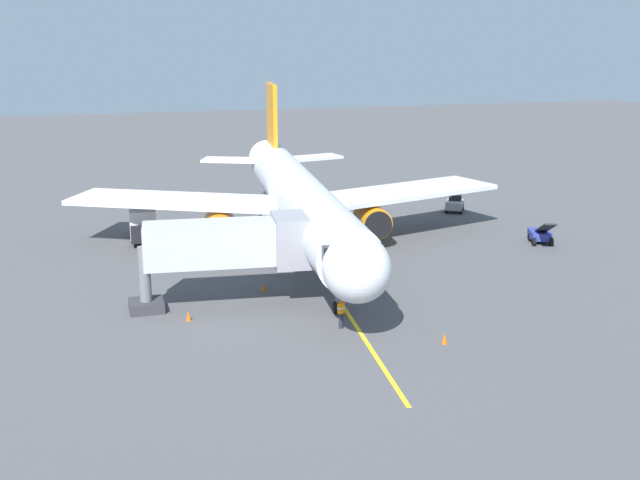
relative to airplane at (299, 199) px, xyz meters
name	(u,v)px	position (x,y,z in m)	size (l,w,h in m)	color
ground_plane	(292,243)	(-0.03, -2.56, -4.00)	(220.00, 220.00, 0.00)	#4C4C4F
apron_lead_in_line	(323,275)	(0.03, 6.28, -4.00)	(0.24, 40.00, 0.01)	yellow
airplane	(299,199)	(0.00, 0.00, 0.00)	(34.65, 40.35, 11.50)	silver
jet_bridge	(240,244)	(6.42, 10.72, -0.24)	(11.51, 3.88, 5.40)	#B7B7BC
ground_crew_marshaller	(341,313)	(1.87, 16.13, -3.12)	(0.47, 0.44, 1.71)	#23232D
box_truck_near_nose	(143,224)	(11.01, -6.31, -2.62)	(2.22, 4.71, 2.62)	black
tug_portside	(455,204)	(-17.17, -9.28, -3.30)	(2.47, 2.74, 1.50)	#9E9EA3
belt_loader_starboard_side	(541,234)	(-18.65, 2.95, -3.29)	(2.66, 4.72, 2.32)	#2D3899
safety_cone_nose_left	(264,287)	(4.58, 8.53, -3.73)	(0.32, 0.32, 0.55)	#F2590F
safety_cone_nose_right	(378,286)	(-2.48, 10.31, -3.73)	(0.32, 0.32, 0.55)	#F2590F
safety_cone_wing_port	(445,339)	(-2.70, 19.80, -3.73)	(0.32, 0.32, 0.55)	#F2590F
safety_cone_wing_starboard	(188,316)	(9.85, 12.55, -3.73)	(0.32, 0.32, 0.55)	#F2590F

